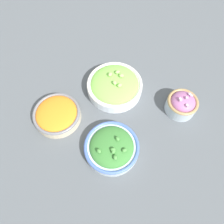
# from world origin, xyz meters

# --- Properties ---
(ground_plane) EXTENTS (3.00, 3.00, 0.00)m
(ground_plane) POSITION_xyz_m (0.00, 0.00, 0.00)
(ground_plane) COLOR #4C5156
(bowl_broccoli) EXTENTS (0.19, 0.19, 0.07)m
(bowl_broccoli) POSITION_xyz_m (-0.05, 0.12, 0.03)
(bowl_broccoli) COLOR #B2C1CC
(bowl_broccoli) RESTS_ON ground_plane
(bowl_lettuce) EXTENTS (0.22, 0.22, 0.08)m
(bowl_lettuce) POSITION_xyz_m (0.04, -0.11, 0.03)
(bowl_lettuce) COLOR silver
(bowl_lettuce) RESTS_ON ground_plane
(bowl_red_onion) EXTENTS (0.12, 0.12, 0.09)m
(bowl_red_onion) POSITION_xyz_m (-0.23, -0.13, 0.04)
(bowl_red_onion) COLOR #B2C1CC
(bowl_red_onion) RESTS_ON ground_plane
(bowl_carrots) EXTENTS (0.18, 0.18, 0.05)m
(bowl_carrots) POSITION_xyz_m (0.18, 0.09, 0.03)
(bowl_carrots) COLOR beige
(bowl_carrots) RESTS_ON ground_plane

